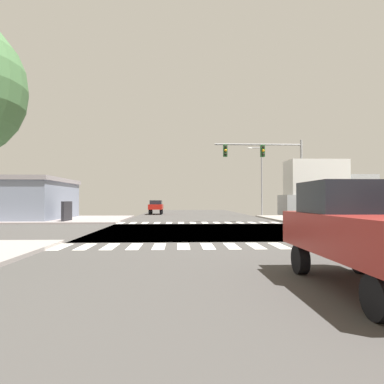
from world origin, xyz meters
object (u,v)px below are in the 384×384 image
traffic_signal_mast (269,161)px  bank_building (1,199)px  street_lamp (260,175)px  box_truck_outer_1 (327,191)px  pickup_queued_2 (363,229)px  sedan_leading_2 (156,206)px

traffic_signal_mast → bank_building: (-24.70, 4.93, -3.21)m
street_lamp → bank_building: street_lamp is taller
bank_building → box_truck_outer_1: bearing=-17.2°
bank_building → pickup_queued_2: bank_building is taller
bank_building → street_lamp: bearing=11.9°
box_truck_outer_1 → pickup_queued_2: bearing=-21.7°
sedan_leading_2 → box_truck_outer_1: box_truck_outer_1 is taller
pickup_queued_2 → bank_building: bearing=128.5°
street_lamp → bank_building: 27.18m
pickup_queued_2 → sedan_leading_2: bearing=100.2°
pickup_queued_2 → sedan_leading_2: 39.61m
bank_building → box_truck_outer_1: size_ratio=1.91×
sedan_leading_2 → pickup_queued_2: bearing=100.2°
bank_building → sedan_leading_2: bank_building is taller
traffic_signal_mast → box_truck_outer_1: (3.37, -3.74, -2.66)m
pickup_queued_2 → sedan_leading_2: (-7.00, 38.99, -0.17)m
traffic_signal_mast → sedan_leading_2: traffic_signal_mast is taller
street_lamp → sedan_leading_2: bearing=150.6°
sedan_leading_2 → bank_building: bearing=41.9°
traffic_signal_mast → bank_building: bearing=168.7°
box_truck_outer_1 → traffic_signal_mast: bearing=-137.9°
box_truck_outer_1 → sedan_leading_2: bearing=-146.5°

